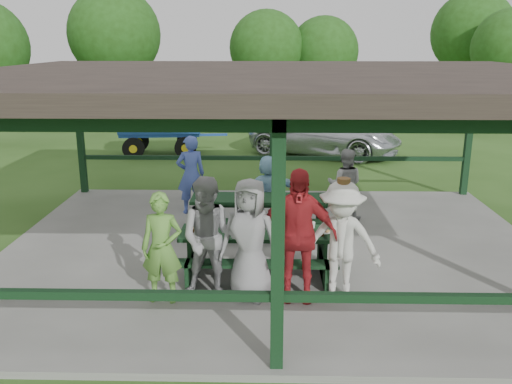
{
  "coord_description": "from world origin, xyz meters",
  "views": [
    {
      "loc": [
        -0.11,
        -9.44,
        3.82
      ],
      "look_at": [
        -0.32,
        -0.3,
        1.26
      ],
      "focal_mm": 38.0,
      "sensor_mm": 36.0,
      "label": 1
    }
  ],
  "objects_px": {
    "contestant_red": "(297,235)",
    "spectator_lblue": "(268,188)",
    "picnic_table_near": "(258,248)",
    "contestant_white_fedora": "(341,242)",
    "contestant_grey_left": "(210,239)",
    "contestant_green": "(162,248)",
    "contestant_grey_mid": "(250,239)",
    "farm_trailer": "(161,136)",
    "picnic_table_far": "(261,210)",
    "spectator_blue": "(191,175)",
    "pickup_truck": "(325,134)",
    "spectator_grey": "(345,184)"
  },
  "relations": [
    {
      "from": "spectator_blue",
      "to": "spectator_lblue",
      "type": "bearing_deg",
      "value": 143.52
    },
    {
      "from": "contestant_green",
      "to": "spectator_lblue",
      "type": "bearing_deg",
      "value": 70.51
    },
    {
      "from": "picnic_table_far",
      "to": "contestant_green",
      "type": "distance_m",
      "value": 3.28
    },
    {
      "from": "contestant_grey_left",
      "to": "pickup_truck",
      "type": "relative_size",
      "value": 0.36
    },
    {
      "from": "contestant_green",
      "to": "farm_trailer",
      "type": "bearing_deg",
      "value": 103.9
    },
    {
      "from": "contestant_green",
      "to": "contestant_grey_left",
      "type": "relative_size",
      "value": 0.89
    },
    {
      "from": "contestant_white_fedora",
      "to": "picnic_table_near",
      "type": "bearing_deg",
      "value": 158.46
    },
    {
      "from": "contestant_white_fedora",
      "to": "contestant_green",
      "type": "bearing_deg",
      "value": -165.05
    },
    {
      "from": "contestant_red",
      "to": "spectator_lblue",
      "type": "bearing_deg",
      "value": 100.1
    },
    {
      "from": "contestant_green",
      "to": "contestant_grey_mid",
      "type": "height_order",
      "value": "contestant_grey_mid"
    },
    {
      "from": "picnic_table_near",
      "to": "spectator_blue",
      "type": "bearing_deg",
      "value": 114.82
    },
    {
      "from": "contestant_white_fedora",
      "to": "spectator_blue",
      "type": "relative_size",
      "value": 1.06
    },
    {
      "from": "contestant_grey_left",
      "to": "spectator_lblue",
      "type": "relative_size",
      "value": 1.29
    },
    {
      "from": "spectator_blue",
      "to": "pickup_truck",
      "type": "height_order",
      "value": "spectator_blue"
    },
    {
      "from": "spectator_blue",
      "to": "spectator_grey",
      "type": "distance_m",
      "value": 3.37
    },
    {
      "from": "spectator_blue",
      "to": "pickup_truck",
      "type": "distance_m",
      "value": 7.96
    },
    {
      "from": "picnic_table_near",
      "to": "contestant_grey_left",
      "type": "xyz_separation_m",
      "value": [
        -0.68,
        -0.82,
        0.46
      ]
    },
    {
      "from": "contestant_red",
      "to": "farm_trailer",
      "type": "height_order",
      "value": "contestant_red"
    },
    {
      "from": "picnic_table_far",
      "to": "contestant_green",
      "type": "bearing_deg",
      "value": -115.32
    },
    {
      "from": "picnic_table_far",
      "to": "farm_trailer",
      "type": "height_order",
      "value": "farm_trailer"
    },
    {
      "from": "pickup_truck",
      "to": "farm_trailer",
      "type": "xyz_separation_m",
      "value": [
        -5.69,
        -0.17,
        -0.08
      ]
    },
    {
      "from": "contestant_grey_mid",
      "to": "contestant_white_fedora",
      "type": "relative_size",
      "value": 0.99
    },
    {
      "from": "spectator_blue",
      "to": "spectator_grey",
      "type": "xyz_separation_m",
      "value": [
        3.34,
        -0.39,
        -0.1
      ]
    },
    {
      "from": "contestant_white_fedora",
      "to": "spectator_blue",
      "type": "height_order",
      "value": "contestant_white_fedora"
    },
    {
      "from": "pickup_truck",
      "to": "farm_trailer",
      "type": "bearing_deg",
      "value": 114.76
    },
    {
      "from": "spectator_blue",
      "to": "contestant_green",
      "type": "bearing_deg",
      "value": 73.93
    },
    {
      "from": "picnic_table_far",
      "to": "spectator_blue",
      "type": "distance_m",
      "value": 2.09
    },
    {
      "from": "contestant_green",
      "to": "spectator_blue",
      "type": "bearing_deg",
      "value": 95.17
    },
    {
      "from": "contestant_white_fedora",
      "to": "farm_trailer",
      "type": "height_order",
      "value": "contestant_white_fedora"
    },
    {
      "from": "contestant_red",
      "to": "spectator_lblue",
      "type": "relative_size",
      "value": 1.39
    },
    {
      "from": "picnic_table_near",
      "to": "contestant_white_fedora",
      "type": "height_order",
      "value": "contestant_white_fedora"
    },
    {
      "from": "contestant_green",
      "to": "contestant_white_fedora",
      "type": "height_order",
      "value": "contestant_white_fedora"
    },
    {
      "from": "contestant_grey_mid",
      "to": "contestant_white_fedora",
      "type": "xyz_separation_m",
      "value": [
        1.33,
        -0.03,
        -0.01
      ]
    },
    {
      "from": "spectator_grey",
      "to": "pickup_truck",
      "type": "xyz_separation_m",
      "value": [
        0.34,
        7.44,
        -0.16
      ]
    },
    {
      "from": "contestant_green",
      "to": "spectator_blue",
      "type": "height_order",
      "value": "spectator_blue"
    },
    {
      "from": "contestant_grey_left",
      "to": "spectator_grey",
      "type": "distance_m",
      "value": 4.51
    },
    {
      "from": "contestant_grey_mid",
      "to": "spectator_lblue",
      "type": "relative_size",
      "value": 1.27
    },
    {
      "from": "picnic_table_far",
      "to": "contestant_green",
      "type": "height_order",
      "value": "contestant_green"
    },
    {
      "from": "contestant_white_fedora",
      "to": "spectator_lblue",
      "type": "height_order",
      "value": "contestant_white_fedora"
    },
    {
      "from": "spectator_blue",
      "to": "picnic_table_far",
      "type": "bearing_deg",
      "value": 121.25
    },
    {
      "from": "contestant_grey_left",
      "to": "spectator_lblue",
      "type": "bearing_deg",
      "value": 78.67
    },
    {
      "from": "contestant_grey_mid",
      "to": "spectator_blue",
      "type": "distance_m",
      "value": 4.37
    },
    {
      "from": "contestant_red",
      "to": "pickup_truck",
      "type": "xyz_separation_m",
      "value": [
        1.55,
        11.2,
        -0.38
      ]
    },
    {
      "from": "picnic_table_near",
      "to": "spectator_grey",
      "type": "xyz_separation_m",
      "value": [
        1.8,
        2.95,
        0.3
      ]
    },
    {
      "from": "contestant_white_fedora",
      "to": "pickup_truck",
      "type": "height_order",
      "value": "contestant_white_fedora"
    },
    {
      "from": "spectator_grey",
      "to": "contestant_grey_left",
      "type": "bearing_deg",
      "value": 67.24
    },
    {
      "from": "contestant_red",
      "to": "farm_trailer",
      "type": "xyz_separation_m",
      "value": [
        -4.14,
        11.03,
        -0.46
      ]
    },
    {
      "from": "picnic_table_near",
      "to": "contestant_grey_left",
      "type": "relative_size",
      "value": 1.34
    },
    {
      "from": "contestant_grey_mid",
      "to": "pickup_truck",
      "type": "relative_size",
      "value": 0.36
    },
    {
      "from": "contestant_red",
      "to": "contestant_green",
      "type": "bearing_deg",
      "value": -172.98
    }
  ]
}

